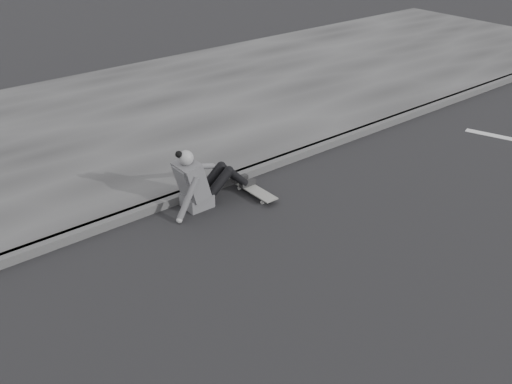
% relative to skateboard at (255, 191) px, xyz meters
% --- Properties ---
extents(ground, '(80.00, 80.00, 0.00)m').
position_rel_skateboard_xyz_m(ground, '(0.03, -2.06, -0.07)').
color(ground, black).
rests_on(ground, ground).
extents(curb, '(24.00, 0.16, 0.12)m').
position_rel_skateboard_xyz_m(curb, '(0.03, 0.52, -0.01)').
color(curb, '#454545').
rests_on(curb, ground).
extents(sidewalk, '(24.00, 6.00, 0.12)m').
position_rel_skateboard_xyz_m(sidewalk, '(0.03, 3.54, -0.01)').
color(sidewalk, '#3A3A3A').
rests_on(sidewalk, ground).
extents(skateboard, '(0.20, 0.78, 0.09)m').
position_rel_skateboard_xyz_m(skateboard, '(0.00, 0.00, 0.00)').
color(skateboard, gray).
rests_on(skateboard, ground).
extents(seated_woman, '(1.38, 0.46, 0.88)m').
position_rel_skateboard_xyz_m(seated_woman, '(-0.73, 0.25, 0.29)').
color(seated_woman, '#545457').
rests_on(seated_woman, ground).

